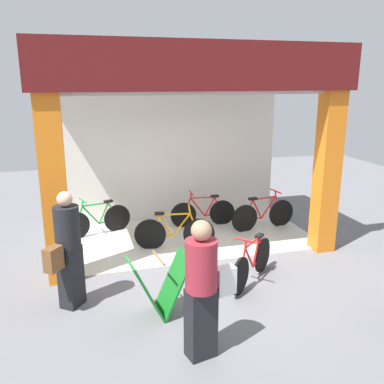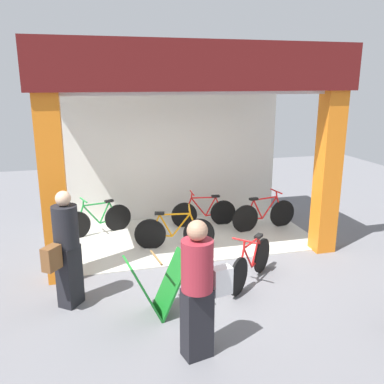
% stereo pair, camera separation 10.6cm
% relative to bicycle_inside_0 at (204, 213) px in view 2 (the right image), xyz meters
% --- Properties ---
extents(ground_plane, '(18.46, 18.46, 0.00)m').
position_rel_bicycle_inside_0_xyz_m(ground_plane, '(-0.59, -1.87, -0.32)').
color(ground_plane, slate).
rests_on(ground_plane, ground).
extents(shop_facade, '(5.43, 3.04, 3.80)m').
position_rel_bicycle_inside_0_xyz_m(shop_facade, '(-0.59, -0.47, 1.70)').
color(shop_facade, beige).
rests_on(shop_facade, ground).
extents(bicycle_inside_0, '(1.47, 0.40, 0.81)m').
position_rel_bicycle_inside_0_xyz_m(bicycle_inside_0, '(0.00, 0.00, 0.00)').
color(bicycle_inside_0, black).
rests_on(bicycle_inside_0, ground).
extents(bicycle_inside_1, '(1.45, 0.53, 0.83)m').
position_rel_bicycle_inside_0_xyz_m(bicycle_inside_1, '(-2.32, 0.06, 0.01)').
color(bicycle_inside_1, black).
rests_on(bicycle_inside_1, ground).
extents(bicycle_inside_2, '(1.55, 0.43, 0.86)m').
position_rel_bicycle_inside_0_xyz_m(bicycle_inside_2, '(1.21, -0.54, 0.02)').
color(bicycle_inside_2, black).
rests_on(bicycle_inside_2, ground).
extents(bicycle_inside_3, '(1.53, 0.47, 0.86)m').
position_rel_bicycle_inside_0_xyz_m(bicycle_inside_3, '(-0.92, -1.10, 0.02)').
color(bicycle_inside_3, black).
rests_on(bicycle_inside_3, ground).
extents(bicycle_parked_0, '(1.13, 1.07, 0.83)m').
position_rel_bicycle_inside_0_xyz_m(bicycle_parked_0, '(-0.03, -2.77, 0.01)').
color(bicycle_parked_0, black).
rests_on(bicycle_parked_0, ground).
extents(sandwich_board_sign, '(0.89, 0.59, 0.89)m').
position_rel_bicycle_inside_0_xyz_m(sandwich_board_sign, '(-1.66, -3.33, 0.12)').
color(sandwich_board_sign, '#197226').
rests_on(sandwich_board_sign, ground).
extents(pedestrian_0, '(0.67, 0.44, 1.71)m').
position_rel_bicycle_inside_0_xyz_m(pedestrian_0, '(-1.35, -4.34, 0.57)').
color(pedestrian_0, black).
rests_on(pedestrian_0, ground).
extents(pedestrian_2, '(0.59, 0.65, 1.73)m').
position_rel_bicycle_inside_0_xyz_m(pedestrian_2, '(-2.85, -2.75, 0.57)').
color(pedestrian_2, black).
rests_on(pedestrian_2, ground).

